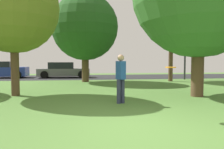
{
  "coord_description": "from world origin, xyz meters",
  "views": [
    {
      "loc": [
        -1.32,
        -4.57,
        1.46
      ],
      "look_at": [
        0.0,
        4.73,
        0.9
      ],
      "focal_mm": 35.75,
      "sensor_mm": 36.0,
      "label": 1
    }
  ],
  "objects_px": {
    "person_catcher": "(121,76)",
    "parked_car_blue": "(3,70)",
    "oak_tree_right": "(13,8)",
    "parked_car_grey": "(63,71)",
    "maple_tree_far": "(85,27)",
    "oak_tree_left": "(172,8)",
    "frisbee_disc": "(171,67)",
    "street_lamp_post": "(185,51)"
  },
  "relations": [
    {
      "from": "person_catcher",
      "to": "street_lamp_post",
      "type": "height_order",
      "value": "street_lamp_post"
    },
    {
      "from": "maple_tree_far",
      "to": "oak_tree_right",
      "type": "relative_size",
      "value": 1.11
    },
    {
      "from": "person_catcher",
      "to": "oak_tree_left",
      "type": "bearing_deg",
      "value": 124.67
    },
    {
      "from": "maple_tree_far",
      "to": "frisbee_disc",
      "type": "xyz_separation_m",
      "value": [
        1.93,
        -10.53,
        -2.53
      ]
    },
    {
      "from": "parked_car_blue",
      "to": "street_lamp_post",
      "type": "xyz_separation_m",
      "value": [
        15.03,
        -3.95,
        1.59
      ]
    },
    {
      "from": "frisbee_disc",
      "to": "parked_car_grey",
      "type": "bearing_deg",
      "value": 104.29
    },
    {
      "from": "oak_tree_right",
      "to": "parked_car_grey",
      "type": "xyz_separation_m",
      "value": [
        1.23,
        10.36,
        -3.05
      ]
    },
    {
      "from": "parked_car_grey",
      "to": "parked_car_blue",
      "type": "bearing_deg",
      "value": 175.05
    },
    {
      "from": "street_lamp_post",
      "to": "parked_car_grey",
      "type": "bearing_deg",
      "value": 160.29
    },
    {
      "from": "parked_car_blue",
      "to": "oak_tree_left",
      "type": "bearing_deg",
      "value": -21.52
    },
    {
      "from": "street_lamp_post",
      "to": "maple_tree_far",
      "type": "bearing_deg",
      "value": -173.84
    },
    {
      "from": "parked_car_grey",
      "to": "person_catcher",
      "type": "bearing_deg",
      "value": -77.17
    },
    {
      "from": "person_catcher",
      "to": "parked_car_blue",
      "type": "xyz_separation_m",
      "value": [
        -8.17,
        13.17,
        -0.28
      ]
    },
    {
      "from": "maple_tree_far",
      "to": "parked_car_blue",
      "type": "bearing_deg",
      "value": 146.03
    },
    {
      "from": "oak_tree_left",
      "to": "street_lamp_post",
      "type": "distance_m",
      "value": 3.7
    },
    {
      "from": "frisbee_disc",
      "to": "street_lamp_post",
      "type": "relative_size",
      "value": 0.08
    },
    {
      "from": "person_catcher",
      "to": "street_lamp_post",
      "type": "xyz_separation_m",
      "value": [
        6.86,
        9.22,
        1.31
      ]
    },
    {
      "from": "person_catcher",
      "to": "street_lamp_post",
      "type": "distance_m",
      "value": 11.56
    },
    {
      "from": "person_catcher",
      "to": "frisbee_disc",
      "type": "distance_m",
      "value": 2.37
    },
    {
      "from": "oak_tree_left",
      "to": "parked_car_blue",
      "type": "distance_m",
      "value": 15.02
    },
    {
      "from": "oak_tree_right",
      "to": "frisbee_disc",
      "type": "xyz_separation_m",
      "value": [
        5.01,
        -4.52,
        -2.36
      ]
    },
    {
      "from": "person_catcher",
      "to": "parked_car_blue",
      "type": "height_order",
      "value": "person_catcher"
    },
    {
      "from": "parked_car_grey",
      "to": "maple_tree_far",
      "type": "bearing_deg",
      "value": -66.84
    },
    {
      "from": "person_catcher",
      "to": "parked_car_grey",
      "type": "distance_m",
      "value": 13.04
    },
    {
      "from": "street_lamp_post",
      "to": "oak_tree_left",
      "type": "bearing_deg",
      "value": -143.2
    },
    {
      "from": "oak_tree_right",
      "to": "parked_car_blue",
      "type": "distance_m",
      "value": 11.94
    },
    {
      "from": "oak_tree_left",
      "to": "street_lamp_post",
      "type": "xyz_separation_m",
      "value": [
        1.73,
        1.29,
        -3.01
      ]
    },
    {
      "from": "parked_car_grey",
      "to": "street_lamp_post",
      "type": "height_order",
      "value": "street_lamp_post"
    },
    {
      "from": "oak_tree_right",
      "to": "person_catcher",
      "type": "xyz_separation_m",
      "value": [
        4.12,
        -2.35,
        -2.73
      ]
    },
    {
      "from": "parked_car_blue",
      "to": "parked_car_grey",
      "type": "xyz_separation_m",
      "value": [
        5.27,
        -0.46,
        -0.04
      ]
    },
    {
      "from": "frisbee_disc",
      "to": "maple_tree_far",
      "type": "bearing_deg",
      "value": 100.38
    },
    {
      "from": "parked_car_blue",
      "to": "oak_tree_right",
      "type": "bearing_deg",
      "value": -69.5
    },
    {
      "from": "person_catcher",
      "to": "parked_car_grey",
      "type": "relative_size",
      "value": 0.38
    },
    {
      "from": "oak_tree_right",
      "to": "street_lamp_post",
      "type": "bearing_deg",
      "value": 32.02
    },
    {
      "from": "person_catcher",
      "to": "parked_car_blue",
      "type": "relative_size",
      "value": 0.42
    },
    {
      "from": "oak_tree_left",
      "to": "maple_tree_far",
      "type": "bearing_deg",
      "value": 175.92
    },
    {
      "from": "oak_tree_right",
      "to": "person_catcher",
      "type": "relative_size",
      "value": 3.29
    },
    {
      "from": "person_catcher",
      "to": "parked_car_blue",
      "type": "distance_m",
      "value": 15.5
    },
    {
      "from": "parked_car_blue",
      "to": "parked_car_grey",
      "type": "relative_size",
      "value": 0.91
    },
    {
      "from": "oak_tree_left",
      "to": "parked_car_grey",
      "type": "distance_m",
      "value": 10.44
    },
    {
      "from": "person_catcher",
      "to": "frisbee_disc",
      "type": "relative_size",
      "value": 4.49
    },
    {
      "from": "frisbee_disc",
      "to": "oak_tree_left",
      "type": "bearing_deg",
      "value": 67.21
    }
  ]
}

